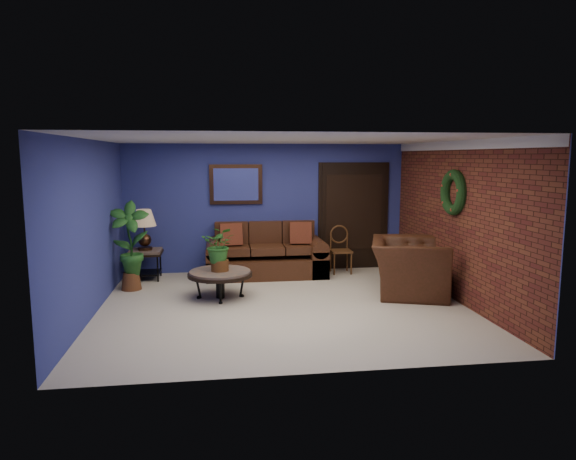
{
  "coord_description": "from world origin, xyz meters",
  "views": [
    {
      "loc": [
        -0.98,
        -7.52,
        2.26
      ],
      "look_at": [
        0.15,
        0.55,
        1.09
      ],
      "focal_mm": 32.0,
      "sensor_mm": 36.0,
      "label": 1
    }
  ],
  "objects": [
    {
      "name": "side_chair",
      "position": [
        1.4,
        2.12,
        0.52
      ],
      "size": [
        0.4,
        0.4,
        0.92
      ],
      "rotation": [
        0.0,
        0.0,
        -0.01
      ],
      "color": "#572F18",
      "rests_on": "ground"
    },
    {
      "name": "tall_plant",
      "position": [
        -2.45,
        1.31,
        0.82
      ],
      "size": [
        0.67,
        0.46,
        1.52
      ],
      "color": "brown",
      "rests_on": "ground"
    },
    {
      "name": "floor",
      "position": [
        0.0,
        0.0,
        0.0
      ],
      "size": [
        5.5,
        5.5,
        0.0
      ],
      "primitive_type": "plane",
      "color": "beige",
      "rests_on": "ground"
    },
    {
      "name": "wall_back",
      "position": [
        0.0,
        2.5,
        1.25
      ],
      "size": [
        5.5,
        0.04,
        2.5
      ],
      "primitive_type": "cube",
      "color": "navy",
      "rests_on": "ground"
    },
    {
      "name": "wall_right_brick",
      "position": [
        2.75,
        0.0,
        1.25
      ],
      "size": [
        0.04,
        5.0,
        2.5
      ],
      "primitive_type": "cube",
      "color": "#612D1B",
      "rests_on": "ground"
    },
    {
      "name": "wall_left",
      "position": [
        -2.75,
        0.0,
        1.25
      ],
      "size": [
        0.04,
        5.0,
        2.5
      ],
      "primitive_type": "cube",
      "color": "navy",
      "rests_on": "ground"
    },
    {
      "name": "coffee_table",
      "position": [
        -0.95,
        0.58,
        0.39
      ],
      "size": [
        1.03,
        1.03,
        0.44
      ],
      "rotation": [
        0.0,
        0.0,
        -0.24
      ],
      "color": "#494440",
      "rests_on": "ground"
    },
    {
      "name": "wreath",
      "position": [
        2.69,
        0.05,
        1.7
      ],
      "size": [
        0.16,
        0.72,
        0.72
      ],
      "primitive_type": "torus",
      "rotation": [
        0.0,
        1.57,
        0.0
      ],
      "color": "black",
      "rests_on": "wall_right_brick"
    },
    {
      "name": "crown_molding",
      "position": [
        2.72,
        0.0,
        2.43
      ],
      "size": [
        0.03,
        5.0,
        0.14
      ],
      "primitive_type": "cube",
      "color": "white",
      "rests_on": "wall_right_brick"
    },
    {
      "name": "armchair",
      "position": [
        2.15,
        0.41,
        0.45
      ],
      "size": [
        1.59,
        1.7,
        0.9
      ],
      "primitive_type": "imported",
      "rotation": [
        0.0,
        0.0,
        1.25
      ],
      "color": "#442013",
      "rests_on": "ground"
    },
    {
      "name": "coffee_plant",
      "position": [
        -0.95,
        0.58,
        0.84
      ],
      "size": [
        0.62,
        0.57,
        0.71
      ],
      "color": "#5C2F17",
      "rests_on": "coffee_table"
    },
    {
      "name": "floor_plant",
      "position": [
        2.35,
        1.71,
        0.37
      ],
      "size": [
        0.39,
        0.35,
        0.74
      ],
      "color": "#5C2F17",
      "rests_on": "ground"
    },
    {
      "name": "wall_mirror",
      "position": [
        -0.6,
        2.46,
        1.72
      ],
      "size": [
        1.02,
        0.06,
        0.77
      ],
      "primitive_type": "cube",
      "color": "#3D2415",
      "rests_on": "wall_back"
    },
    {
      "name": "closet_door",
      "position": [
        1.75,
        2.47,
        1.05
      ],
      "size": [
        1.44,
        0.06,
        2.18
      ],
      "primitive_type": "cube",
      "color": "black",
      "rests_on": "wall_back"
    },
    {
      "name": "ceiling",
      "position": [
        0.0,
        0.0,
        2.5
      ],
      "size": [
        5.5,
        5.0,
        0.02
      ],
      "primitive_type": "cube",
      "color": "silver",
      "rests_on": "wall_back"
    },
    {
      "name": "sofa",
      "position": [
        -0.06,
        2.09,
        0.33
      ],
      "size": [
        2.26,
        0.97,
        1.02
      ],
      "color": "#442013",
      "rests_on": "ground"
    },
    {
      "name": "table_lamp",
      "position": [
        -2.3,
        2.05,
        1.02
      ],
      "size": [
        0.43,
        0.43,
        0.72
      ],
      "color": "#3D2415",
      "rests_on": "end_table"
    },
    {
      "name": "end_table",
      "position": [
        -2.3,
        2.05,
        0.42
      ],
      "size": [
        0.6,
        0.6,
        0.55
      ],
      "color": "#494440",
      "rests_on": "ground"
    }
  ]
}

